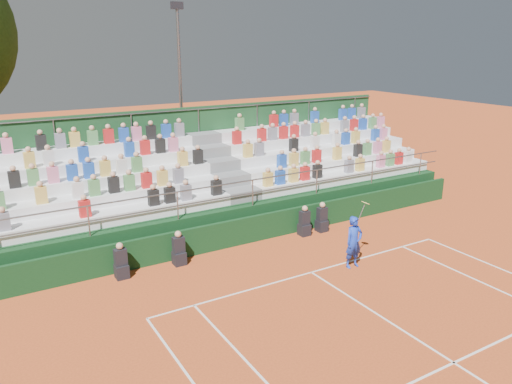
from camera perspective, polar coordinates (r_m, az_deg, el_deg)
ground at (r=16.38m, az=6.35°, el=-9.12°), size 90.00×90.00×0.00m
courtside_wall at (r=18.60m, az=0.47°, el=-4.07°), size 20.00×0.15×1.00m
line_officials at (r=17.72m, az=-1.92°, el=-5.25°), size 8.30×0.40×1.19m
grandstand at (r=21.11m, az=-4.06°, el=0.15°), size 20.00×5.20×4.40m
tennis_player at (r=16.63m, az=11.13°, el=-5.61°), size 0.85×0.43×2.22m
floodlight_mast at (r=26.54m, az=-8.67°, el=12.46°), size 0.60×0.25×9.01m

